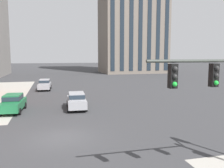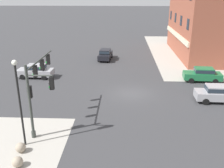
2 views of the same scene
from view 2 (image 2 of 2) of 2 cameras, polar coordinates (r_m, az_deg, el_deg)
The scene contains 9 objects.
ground_plane at distance 27.42m, azimuth 4.42°, elevation -2.08°, with size 320.00×320.00×0.00m, color #38383A.
traffic_signal_main at distance 20.06m, azimuth -16.21°, elevation 0.21°, with size 6.44×2.09×5.63m.
bollard_sphere_curb_a at distance 18.89m, azimuth -19.69°, elevation -13.19°, with size 0.69×0.69×0.69m, color gray.
bollard_sphere_curb_b at distance 17.61m, azimuth -20.31°, elevation -15.96°, with size 0.69×0.69×0.69m, color gray.
street_lamp_corner_near at distance 18.05m, azimuth -20.05°, elevation -2.31°, with size 0.36×0.36×6.23m.
car_main_northbound_far at distance 27.04m, azimuth 22.55°, elevation -1.88°, with size 2.02×4.47×1.68m.
car_main_southbound_near at distance 33.35m, azimuth -16.65°, elevation 2.88°, with size 2.02×4.46×1.68m.
car_main_southbound_far at distance 40.46m, azimuth -1.51°, elevation 6.69°, with size 4.53×2.16×1.68m.
car_cross_westbound at distance 32.49m, azimuth 19.57°, elevation 2.10°, with size 2.14×4.52×1.68m.
Camera 2 is at (25.36, -0.99, 10.37)m, focal length 41.04 mm.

